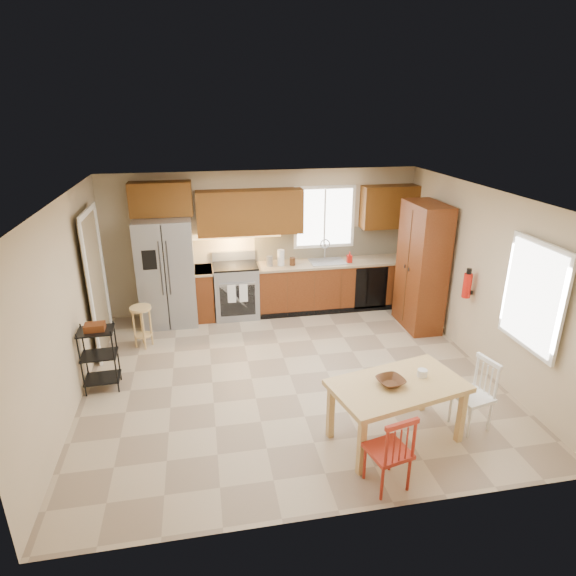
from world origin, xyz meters
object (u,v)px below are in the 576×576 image
(soap_bottle, at_px, (349,257))
(chair_red, at_px, (388,449))
(refrigerator, at_px, (167,272))
(range_stove, at_px, (236,291))
(chair_white, at_px, (472,395))
(dining_table, at_px, (396,412))
(table_jar, at_px, (422,375))
(pantry, at_px, (422,267))
(bar_stool, at_px, (143,327))
(fire_extinguisher, at_px, (467,286))
(table_bowl, at_px, (390,385))
(utility_cart, at_px, (100,358))

(soap_bottle, height_order, chair_red, soap_bottle)
(soap_bottle, bearing_deg, chair_red, -102.18)
(refrigerator, bearing_deg, chair_red, -62.51)
(range_stove, distance_m, chair_white, 4.40)
(dining_table, height_order, table_jar, table_jar)
(range_stove, xyz_separation_m, chair_red, (1.10, -4.39, -0.04))
(chair_red, relative_size, table_jar, 7.45)
(pantry, height_order, bar_stool, pantry)
(fire_extinguisher, height_order, table_bowl, fire_extinguisher)
(fire_extinguisher, relative_size, table_bowl, 1.23)
(soap_bottle, distance_m, pantry, 1.31)
(soap_bottle, relative_size, bar_stool, 0.29)
(pantry, xyz_separation_m, utility_cart, (-4.93, -1.06, -0.60))
(fire_extinguisher, bearing_deg, chair_red, -131.47)
(refrigerator, xyz_separation_m, chair_red, (2.25, -4.33, -0.49))
(chair_red, bearing_deg, utility_cart, 129.51)
(table_jar, bearing_deg, chair_red, -131.96)
(table_jar, bearing_deg, table_bowl, -167.47)
(table_bowl, bearing_deg, refrigerator, 124.34)
(soap_bottle, relative_size, fire_extinguisher, 0.53)
(dining_table, bearing_deg, bar_stool, 123.55)
(refrigerator, distance_m, chair_white, 5.10)
(bar_stool, bearing_deg, dining_table, -36.09)
(range_stove, distance_m, pantry, 3.19)
(refrigerator, height_order, chair_white, refrigerator)
(range_stove, distance_m, dining_table, 4.01)
(soap_bottle, height_order, dining_table, soap_bottle)
(fire_extinguisher, xyz_separation_m, utility_cart, (-5.13, -0.01, -0.65))
(fire_extinguisher, distance_m, utility_cart, 5.17)
(range_stove, xyz_separation_m, dining_table, (1.45, -3.74, -0.11))
(fire_extinguisher, bearing_deg, refrigerator, 155.48)
(table_bowl, height_order, bar_stool, table_bowl)
(range_stove, xyz_separation_m, bar_stool, (-1.53, -0.92, -0.13))
(bar_stool, height_order, utility_cart, utility_cart)
(pantry, height_order, fire_extinguisher, pantry)
(refrigerator, bearing_deg, fire_extinguisher, -24.52)
(refrigerator, height_order, chair_red, refrigerator)
(pantry, xyz_separation_m, fire_extinguisher, (0.20, -1.05, 0.05))
(range_stove, height_order, chair_white, range_stove)
(pantry, bearing_deg, utility_cart, -167.82)
(range_stove, relative_size, chair_red, 1.09)
(refrigerator, xyz_separation_m, table_bowl, (2.51, -3.68, -0.20))
(chair_red, relative_size, chair_white, 1.00)
(chair_white, bearing_deg, utility_cart, 56.34)
(dining_table, height_order, bar_stool, dining_table)
(chair_red, bearing_deg, table_bowl, 55.18)
(dining_table, xyz_separation_m, table_jar, (0.32, 0.09, 0.39))
(range_stove, height_order, table_jar, range_stove)
(range_stove, distance_m, chair_red, 4.52)
(range_stove, height_order, chair_red, range_stove)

